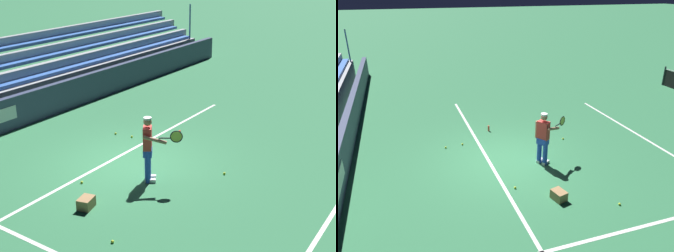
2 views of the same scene
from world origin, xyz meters
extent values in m
plane|color=#337A4C|center=(0.00, 0.00, 0.00)|extent=(160.00, 160.00, 0.00)
cube|color=white|center=(0.00, -0.50, 0.00)|extent=(12.00, 0.10, 0.01)
cube|color=white|center=(0.00, 5.50, 0.00)|extent=(8.22, 0.10, 0.01)
cube|color=#384260|center=(0.00, -4.87, 0.55)|extent=(27.21, 0.24, 1.10)
cylinder|color=#4C70B2|center=(-12.54, -5.57, 1.48)|extent=(0.08, 0.08, 2.95)
cylinder|color=blue|center=(0.49, 1.02, 0.44)|extent=(0.15, 0.15, 0.88)
cylinder|color=blue|center=(0.68, 1.14, 0.44)|extent=(0.15, 0.15, 0.88)
cube|color=white|center=(0.46, 1.07, 0.04)|extent=(0.24, 0.30, 0.09)
cube|color=white|center=(0.65, 1.19, 0.04)|extent=(0.24, 0.30, 0.09)
cube|color=blue|center=(0.59, 1.08, 0.80)|extent=(0.40, 0.37, 0.20)
cube|color=red|center=(0.59, 1.08, 1.17)|extent=(0.42, 0.37, 0.58)
sphere|color=#A37556|center=(0.58, 1.09, 1.60)|extent=(0.21, 0.21, 0.21)
cylinder|color=white|center=(0.58, 1.09, 1.69)|extent=(0.20, 0.20, 0.05)
cylinder|color=#A37556|center=(0.38, 0.95, 1.13)|extent=(0.09, 0.09, 0.56)
cylinder|color=#A37556|center=(0.69, 1.38, 1.22)|extent=(0.39, 0.54, 0.24)
cylinder|color=black|center=(0.56, 1.58, 1.27)|extent=(0.19, 0.27, 0.03)
torus|color=black|center=(0.41, 1.82, 1.31)|extent=(0.19, 0.28, 0.31)
cylinder|color=#D6D14C|center=(0.41, 1.82, 1.31)|extent=(0.15, 0.23, 0.27)
cube|color=#A87F51|center=(2.50, 0.71, 0.13)|extent=(0.46, 0.39, 0.26)
sphere|color=#CCE533|center=(3.23, 2.10, 0.03)|extent=(0.07, 0.07, 0.07)
sphere|color=#CCE533|center=(-0.79, 2.56, 0.03)|extent=(0.07, 0.07, 0.07)
sphere|color=#CCE533|center=(-1.53, -1.08, 0.03)|extent=(0.07, 0.07, 0.07)
sphere|color=#CCE533|center=(-1.47, -1.69, 0.03)|extent=(0.07, 0.07, 0.07)
sphere|color=#CCE533|center=(1.66, -0.22, 0.03)|extent=(0.07, 0.07, 0.07)
cylinder|color=#EA4C33|center=(-2.42, 0.15, 0.11)|extent=(0.07, 0.07, 0.22)
camera|label=1|loc=(9.30, 7.45, 5.50)|focal=50.00mm
camera|label=2|loc=(8.95, -2.94, 5.27)|focal=35.00mm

